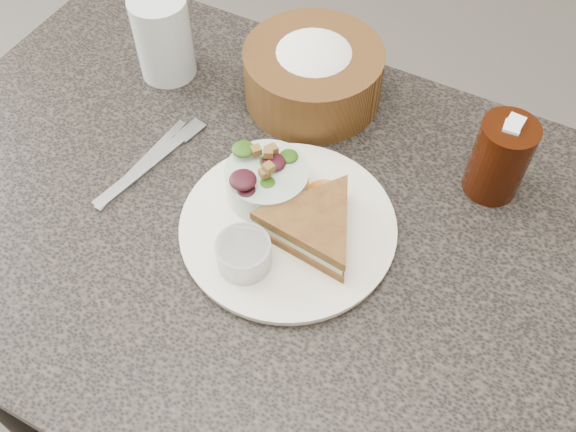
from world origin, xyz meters
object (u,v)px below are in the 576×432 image
at_px(dinner_plate, 288,227).
at_px(dressing_ramekin, 244,254).
at_px(salad_bowl, 267,178).
at_px(water_glass, 163,37).
at_px(dining_table, 258,335).
at_px(sandwich, 314,226).
at_px(cola_glass, 501,155).
at_px(bread_basket, 313,67).

bearing_deg(dinner_plate, dressing_ramekin, -104.91).
bearing_deg(salad_bowl, water_glass, 149.98).
bearing_deg(salad_bowl, dining_table, -113.38).
height_order(sandwich, water_glass, water_glass).
bearing_deg(cola_glass, sandwich, -131.81).
xyz_separation_m(dinner_plate, water_glass, (-0.31, 0.18, 0.06)).
distance_m(cola_glass, water_glass, 0.51).
bearing_deg(dinner_plate, dining_table, 178.26).
bearing_deg(sandwich, dressing_ramekin, -120.80).
bearing_deg(salad_bowl, cola_glass, 31.69).
xyz_separation_m(sandwich, salad_bowl, (-0.08, 0.03, 0.01)).
bearing_deg(bread_basket, salad_bowl, -80.29).
bearing_deg(dining_table, sandwich, -1.52).
relative_size(cola_glass, water_glass, 0.98).
distance_m(salad_bowl, cola_glass, 0.30).
xyz_separation_m(salad_bowl, bread_basket, (-0.03, 0.20, 0.01)).
xyz_separation_m(dinner_plate, dressing_ramekin, (-0.02, -0.08, 0.03)).
bearing_deg(bread_basket, sandwich, -63.28).
height_order(dressing_ramekin, cola_glass, cola_glass).
distance_m(dressing_ramekin, bread_basket, 0.32).
bearing_deg(dressing_ramekin, cola_glass, 49.47).
distance_m(salad_bowl, bread_basket, 0.21).
bearing_deg(dressing_ramekin, salad_bowl, 104.29).
height_order(dinner_plate, cola_glass, cola_glass).
distance_m(dining_table, water_glass, 0.53).
bearing_deg(dinner_plate, water_glass, 149.23).
height_order(dinner_plate, sandwich, sandwich).
height_order(dining_table, dinner_plate, dinner_plate).
bearing_deg(sandwich, water_glass, 158.11).
distance_m(dining_table, bread_basket, 0.49).
relative_size(dining_table, dressing_ramekin, 15.05).
relative_size(dressing_ramekin, water_glass, 0.52).
relative_size(sandwich, dressing_ramekin, 2.37).
bearing_deg(cola_glass, bread_basket, 171.27).
height_order(salad_bowl, dressing_ramekin, salad_bowl).
distance_m(sandwich, bread_basket, 0.26).
relative_size(salad_bowl, dressing_ramekin, 1.63).
height_order(dining_table, water_glass, water_glass).
height_order(dinner_plate, bread_basket, bread_basket).
height_order(dinner_plate, water_glass, water_glass).
relative_size(bread_basket, cola_glass, 1.61).
relative_size(sandwich, salad_bowl, 1.46).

